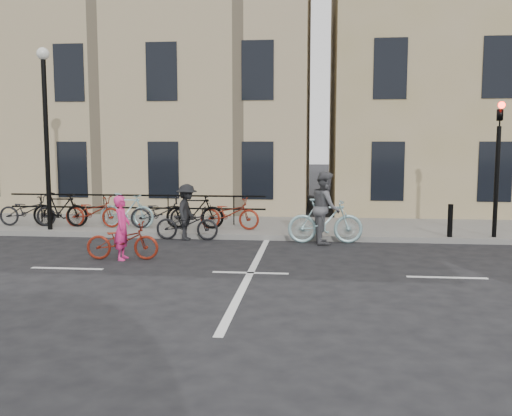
# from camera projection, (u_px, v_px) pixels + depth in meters

# --- Properties ---
(ground) EXTENTS (120.00, 120.00, 0.00)m
(ground) POSITION_uv_depth(u_px,v_px,m) (250.00, 273.00, 11.92)
(ground) COLOR black
(ground) RESTS_ON ground
(sidewalk) EXTENTS (46.00, 4.00, 0.15)m
(sidewalk) POSITION_uv_depth(u_px,v_px,m) (148.00, 225.00, 18.25)
(sidewalk) COLOR slate
(sidewalk) RESTS_ON ground
(building_east) EXTENTS (14.00, 10.00, 12.00)m
(building_east) POSITION_uv_depth(u_px,v_px,m) (507.00, 57.00, 23.12)
(building_east) COLOR #9E8C5F
(building_east) RESTS_ON sidewalk
(building_west) EXTENTS (20.00, 10.00, 10.00)m
(building_west) POSITION_uv_depth(u_px,v_px,m) (81.00, 87.00, 25.11)
(building_west) COLOR tan
(building_west) RESTS_ON sidewalk
(traffic_light) EXTENTS (0.18, 0.30, 3.90)m
(traffic_light) POSITION_uv_depth(u_px,v_px,m) (498.00, 152.00, 15.28)
(traffic_light) COLOR black
(traffic_light) RESTS_ON sidewalk
(lamp_post) EXTENTS (0.36, 0.36, 5.28)m
(lamp_post) POSITION_uv_depth(u_px,v_px,m) (45.00, 116.00, 16.54)
(lamp_post) COLOR black
(lamp_post) RESTS_ON sidewalk
(bollard_east) EXTENTS (0.14, 0.14, 0.90)m
(bollard_east) POSITION_uv_depth(u_px,v_px,m) (450.00, 221.00, 15.53)
(bollard_east) COLOR black
(bollard_east) RESTS_ON sidewalk
(parked_bikes) EXTENTS (8.30, 1.23, 1.05)m
(parked_bikes) POSITION_uv_depth(u_px,v_px,m) (127.00, 211.00, 17.28)
(parked_bikes) COLOR black
(parked_bikes) RESTS_ON sidewalk
(cyclist_pink) EXTENTS (1.72, 0.72, 1.50)m
(cyclist_pink) POSITION_uv_depth(u_px,v_px,m) (122.00, 238.00, 13.25)
(cyclist_pink) COLOR maroon
(cyclist_pink) RESTS_ON ground
(cyclist_grey) EXTENTS (2.06, 1.00, 1.96)m
(cyclist_grey) POSITION_uv_depth(u_px,v_px,m) (325.00, 214.00, 15.36)
(cyclist_grey) COLOR #95C0C3
(cyclist_grey) RESTS_ON ground
(cyclist_dark) EXTENTS (1.78, 1.03, 1.57)m
(cyclist_dark) POSITION_uv_depth(u_px,v_px,m) (187.00, 218.00, 15.93)
(cyclist_dark) COLOR black
(cyclist_dark) RESTS_ON ground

